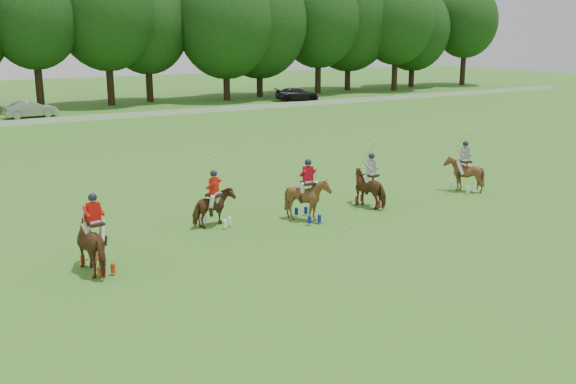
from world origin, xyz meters
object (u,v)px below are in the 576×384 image
car_right (297,94)px  polo_stripe_b (464,173)px  polo_red_a (96,243)px  polo_red_b (215,207)px  car_mid (31,109)px  polo_stripe_a (371,187)px  polo_ball (352,226)px  polo_red_c (308,198)px

car_right → polo_stripe_b: polo_stripe_b is taller
car_right → polo_red_a: bearing=156.8°
car_right → polo_red_a: size_ratio=1.91×
polo_red_b → polo_stripe_b: bearing=-4.1°
polo_red_b → polo_stripe_b: size_ratio=0.94×
car_right → polo_stripe_b: size_ratio=1.62×
car_mid → polo_red_b: polo_red_b is taller
car_right → polo_red_a: (-31.33, -38.97, 0.22)m
polo_stripe_b → polo_stripe_a: bearing=178.7°
polo_stripe_a → polo_stripe_b: polo_stripe_b is taller
polo_red_a → polo_ball: bearing=-2.3°
polo_red_a → polo_stripe_b: size_ratio=0.85×
car_mid → polo_ball: size_ratio=47.27×
car_mid → car_right: 26.47m
polo_stripe_a → polo_red_a: bearing=-172.1°
polo_stripe_b → car_right: bearing=69.0°
polo_stripe_a → polo_stripe_b: size_ratio=0.98×
polo_red_a → polo_red_c: 8.44m
polo_stripe_a → polo_ball: polo_stripe_a is taller
car_right → polo_stripe_a: (-19.64, -37.35, 0.13)m
polo_red_c → polo_ball: bearing=-60.1°
car_mid → polo_stripe_a: 37.97m
polo_red_a → polo_red_c: size_ratio=1.01×
polo_red_a → polo_red_b: (4.97, 2.34, -0.14)m
car_mid → polo_red_c: polo_red_c is taller
car_right → polo_ball: 45.11m
car_right → polo_ball: size_ratio=51.31×
polo_red_a → polo_stripe_a: polo_stripe_a is taller
polo_ball → polo_red_a: bearing=177.7°
polo_red_c → polo_stripe_b: bearing=1.8°
polo_stripe_b → polo_red_b: bearing=175.9°
polo_red_a → car_right: bearing=51.2°
polo_red_b → polo_red_c: polo_red_b is taller
car_right → polo_ball: (-22.05, -39.34, -0.63)m
polo_red_a → polo_red_b: bearing=25.2°
polo_red_a → car_mid: bearing=82.9°
polo_red_a → polo_red_b: 5.50m
car_right → polo_red_b: bearing=159.8°
car_mid → polo_stripe_b: polo_stripe_b is taller
car_mid → polo_red_c: 37.91m
polo_red_a → polo_stripe_b: bearing=5.0°
polo_ball → polo_stripe_b: bearing=13.7°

